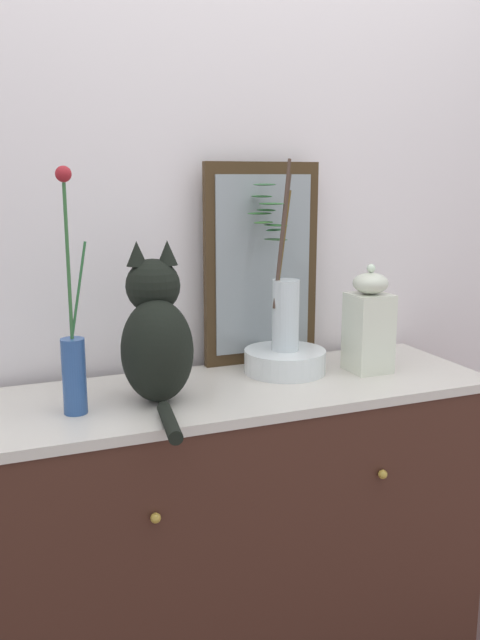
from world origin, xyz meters
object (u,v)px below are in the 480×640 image
at_px(cat_sitting, 156,336).
at_px(bowl_porcelain, 285,361).
at_px(mirror_leaning, 262,264).
at_px(vase_slim_green, 73,357).
at_px(sideboard, 240,543).
at_px(jar_lidded_porcelain, 369,324).
at_px(vase_glass_clear, 284,301).

bearing_deg(cat_sitting, bowl_porcelain, 13.48).
bearing_deg(mirror_leaning, vase_slim_green, -156.77).
height_order(mirror_leaning, cat_sitting, mirror_leaning).
xyz_separation_m(sideboard, bowl_porcelain, (0.17, 0.08, 0.49)).
bearing_deg(cat_sitting, mirror_leaning, 30.69).
distance_m(sideboard, jar_lidded_porcelain, 0.72).
distance_m(mirror_leaning, jar_lidded_porcelain, 0.35).
bearing_deg(cat_sitting, jar_lidded_porcelain, 2.00).
bearing_deg(bowl_porcelain, vase_slim_green, -168.68).
distance_m(cat_sitting, bowl_porcelain, 0.43).
relative_size(sideboard, bowl_porcelain, 5.88).
bearing_deg(sideboard, cat_sitting, -174.97).
relative_size(cat_sitting, bowl_porcelain, 1.81).
height_order(vase_glass_clear, jar_lidded_porcelain, vase_glass_clear).
relative_size(mirror_leaning, cat_sitting, 1.40).
bearing_deg(jar_lidded_porcelain, sideboard, -179.77).
bearing_deg(vase_glass_clear, sideboard, -153.66).
xyz_separation_m(cat_sitting, vase_glass_clear, (0.39, 0.10, 0.04)).
distance_m(mirror_leaning, bowl_porcelain, 0.29).
bearing_deg(bowl_porcelain, vase_glass_clear, 118.37).
xyz_separation_m(cat_sitting, vase_slim_green, (-0.21, -0.03, -0.03)).
distance_m(sideboard, mirror_leaning, 0.80).
height_order(bowl_porcelain, vase_glass_clear, vase_glass_clear).
bearing_deg(bowl_porcelain, mirror_leaning, 96.84).
bearing_deg(sideboard, jar_lidded_porcelain, 0.23).
height_order(sideboard, mirror_leaning, mirror_leaning).
relative_size(vase_glass_clear, jar_lidded_porcelain, 1.72).
xyz_separation_m(bowl_porcelain, vase_glass_clear, (-0.00, 0.01, 0.17)).
distance_m(vase_slim_green, vase_glass_clear, 0.62).
bearing_deg(vase_glass_clear, cat_sitting, -165.54).
bearing_deg(sideboard, vase_slim_green, -174.01).
height_order(vase_slim_green, bowl_porcelain, vase_slim_green).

